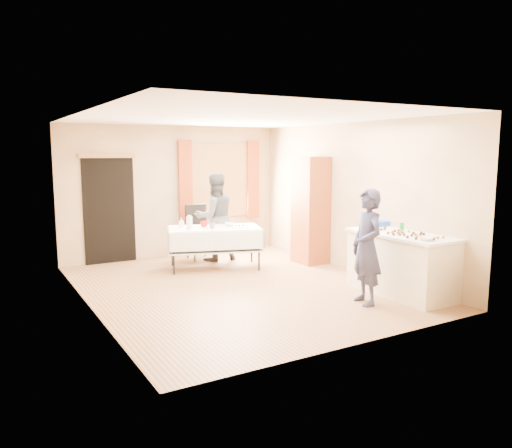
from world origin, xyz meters
TOP-DOWN VIEW (x-y plane):
  - floor at (0.00, 0.00)m, footprint 4.50×5.50m
  - ceiling at (0.00, 0.00)m, footprint 4.50×5.50m
  - wall_back at (0.00, 2.76)m, footprint 4.50×0.02m
  - wall_front at (0.00, -2.76)m, footprint 4.50×0.02m
  - wall_left at (-2.26, 0.00)m, footprint 0.02×5.50m
  - wall_right at (2.26, 0.00)m, footprint 0.02×5.50m
  - window_frame at (1.00, 2.72)m, footprint 1.32×0.06m
  - window_pane at (1.00, 2.71)m, footprint 1.20×0.02m
  - curtain_left at (0.22, 2.67)m, footprint 0.28×0.06m
  - curtain_right at (1.78, 2.67)m, footprint 0.28×0.06m
  - doorway at (-1.30, 2.73)m, footprint 0.95×0.04m
  - door_lintel at (-1.30, 2.70)m, footprint 1.05×0.06m
  - cabinet at (1.99, 0.85)m, footprint 0.50×0.60m
  - counter at (1.89, -1.56)m, footprint 0.78×1.65m
  - party_table at (0.21, 1.31)m, footprint 1.84×1.33m
  - chair at (0.30, 2.21)m, footprint 0.45×0.45m
  - girl at (1.11, -1.66)m, footprint 0.75×0.64m
  - woman at (0.51, 1.92)m, footprint 0.89×0.73m
  - soda_can at (2.07, -1.37)m, footprint 0.07×0.07m
  - mixing_bowl at (1.72, -2.14)m, footprint 0.34×0.34m
  - foam_block at (1.84, -0.95)m, footprint 0.15×0.10m
  - blue_basket at (2.13, -0.84)m, footprint 0.31×0.21m
  - pitcher at (-0.26, 1.34)m, footprint 0.15×0.15m
  - cup_red at (0.06, 1.44)m, footprint 0.23×0.23m
  - cup_rainbow at (0.10, 1.18)m, footprint 0.22×0.22m
  - small_bowl at (0.53, 1.33)m, footprint 0.33×0.33m
  - pastry_tray at (0.61, 1.06)m, footprint 0.34×0.30m
  - bottle at (-0.29, 1.64)m, footprint 0.15×0.15m
  - cake_balls at (1.83, -1.67)m, footprint 0.50×1.09m

SIDE VIEW (x-z plane):
  - floor at x=0.00m, z-range -0.02..0.00m
  - chair at x=0.30m, z-range -0.21..0.85m
  - party_table at x=0.21m, z-range 0.07..0.82m
  - counter at x=1.89m, z-range 0.00..0.91m
  - pastry_tray at x=0.61m, z-range 0.75..0.77m
  - small_bowl at x=0.53m, z-range 0.75..0.81m
  - girl at x=1.11m, z-range 0.00..1.60m
  - cup_rainbow at x=0.10m, z-range 0.75..0.85m
  - cup_red at x=0.06m, z-range 0.75..0.86m
  - bottle at x=-0.29m, z-range 0.75..0.91m
  - woman at x=0.51m, z-range 0.00..1.69m
  - pitcher at x=-0.26m, z-range 0.75..0.97m
  - cake_balls at x=1.83m, z-range 0.91..0.95m
  - mixing_bowl at x=1.72m, z-range 0.91..0.96m
  - foam_block at x=1.84m, z-range 0.91..0.99m
  - blue_basket at x=2.13m, z-range 0.91..0.99m
  - soda_can at x=2.07m, z-range 0.91..1.03m
  - doorway at x=-1.30m, z-range 0.00..2.00m
  - cabinet at x=1.99m, z-range 0.00..2.00m
  - wall_back at x=0.00m, z-range 0.00..2.60m
  - wall_front at x=0.00m, z-range 0.00..2.60m
  - wall_left at x=-2.26m, z-range 0.00..2.60m
  - wall_right at x=2.26m, z-range 0.00..2.60m
  - window_frame at x=1.00m, z-range 0.74..2.26m
  - window_pane at x=1.00m, z-range 0.80..2.20m
  - curtain_left at x=0.22m, z-range 0.67..2.33m
  - curtain_right at x=1.78m, z-range 0.67..2.33m
  - door_lintel at x=-1.30m, z-range 1.98..2.06m
  - ceiling at x=0.00m, z-range 2.60..2.62m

